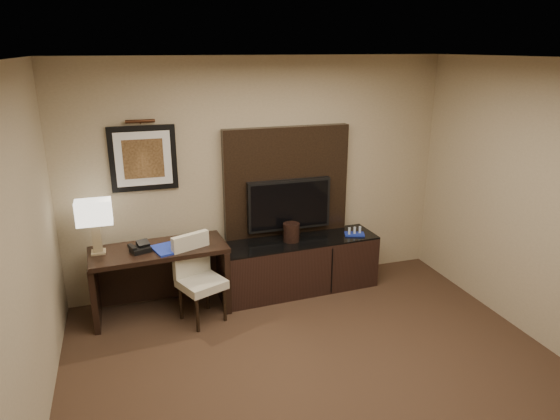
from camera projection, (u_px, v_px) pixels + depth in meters
name	position (u px, v px, depth m)	size (l,w,h in m)	color
floor	(346.00, 415.00, 3.97)	(4.50, 5.00, 0.01)	#352218
ceiling	(364.00, 61.00, 3.12)	(4.50, 5.00, 0.01)	silver
wall_back	(260.00, 176.00, 5.81)	(4.50, 0.01, 2.70)	tan
wall_left	(3.00, 306.00, 2.90)	(0.01, 5.00, 2.70)	tan
desk	(161.00, 280.00, 5.39)	(1.42, 0.61, 0.76)	black
credenza	(300.00, 265.00, 5.92)	(1.85, 0.51, 0.64)	black
tv_wall_panel	(286.00, 182.00, 5.87)	(1.50, 0.12, 1.30)	black
tv	(289.00, 205.00, 5.85)	(1.00, 0.08, 0.60)	black
artwork	(143.00, 158.00, 5.32)	(0.70, 0.04, 0.70)	black
picture_light	(140.00, 121.00, 5.16)	(0.04, 0.04, 0.30)	#3E2213
desk_chair	(202.00, 283.00, 5.21)	(0.42, 0.48, 0.87)	beige
table_lamp	(95.00, 225.00, 5.04)	(0.38, 0.22, 0.62)	tan
desk_phone	(140.00, 247.00, 5.16)	(0.19, 0.17, 0.09)	black
blue_folder	(166.00, 249.00, 5.21)	(0.25, 0.33, 0.02)	#192EA7
book	(165.00, 239.00, 5.23)	(0.16, 0.02, 0.22)	tan
ice_bucket	(291.00, 232.00, 5.76)	(0.19, 0.19, 0.21)	black
minibar_tray	(355.00, 232.00, 5.96)	(0.23, 0.14, 0.08)	#172A98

